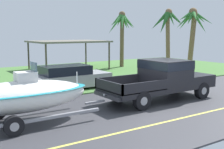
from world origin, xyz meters
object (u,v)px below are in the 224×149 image
(palm_tree_far_left, at_px, (193,24))
(boat_on_trailer, at_px, (19,97))
(palm_tree_mid, at_px, (122,25))
(parked_sedan_near, at_px, (68,78))
(carport_awning, at_px, (68,42))
(pickup_truck_towing, at_px, (164,77))
(palm_tree_near_right, at_px, (167,25))

(palm_tree_far_left, bearing_deg, boat_on_trailer, -158.37)
(palm_tree_mid, xyz_separation_m, palm_tree_far_left, (3.49, -5.18, -0.02))
(boat_on_trailer, bearing_deg, palm_tree_far_left, 21.63)
(palm_tree_far_left, bearing_deg, parked_sedan_near, -172.09)
(parked_sedan_near, bearing_deg, palm_tree_mid, 38.39)
(carport_awning, height_order, palm_tree_far_left, palm_tree_far_left)
(pickup_truck_towing, height_order, boat_on_trailer, boat_on_trailer)
(palm_tree_mid, bearing_deg, palm_tree_far_left, -56.05)
(parked_sedan_near, relative_size, palm_tree_near_right, 0.92)
(carport_awning, distance_m, palm_tree_near_right, 8.37)
(carport_awning, height_order, palm_tree_mid, palm_tree_mid)
(carport_awning, relative_size, palm_tree_mid, 1.20)
(parked_sedan_near, bearing_deg, palm_tree_near_right, 13.22)
(pickup_truck_towing, bearing_deg, palm_tree_far_left, 34.70)
(parked_sedan_near, bearing_deg, pickup_truck_towing, -59.36)
(pickup_truck_towing, xyz_separation_m, parked_sedan_near, (-2.83, 4.78, -0.39))
(palm_tree_mid, bearing_deg, boat_on_trailer, -137.72)
(pickup_truck_towing, relative_size, palm_tree_mid, 1.17)
(boat_on_trailer, relative_size, palm_tree_far_left, 1.20)
(parked_sedan_near, distance_m, palm_tree_mid, 11.52)
(parked_sedan_near, relative_size, palm_tree_far_left, 0.90)
(palm_tree_near_right, height_order, palm_tree_mid, palm_tree_mid)
(palm_tree_near_right, distance_m, palm_tree_far_left, 2.42)
(boat_on_trailer, bearing_deg, pickup_truck_towing, 0.00)
(boat_on_trailer, bearing_deg, palm_tree_mid, 42.28)
(palm_tree_mid, bearing_deg, parked_sedan_near, -141.61)
(pickup_truck_towing, height_order, palm_tree_far_left, palm_tree_far_left)
(boat_on_trailer, relative_size, parked_sedan_near, 1.35)
(pickup_truck_towing, distance_m, palm_tree_near_right, 10.34)
(pickup_truck_towing, bearing_deg, boat_on_trailer, -180.00)
(parked_sedan_near, height_order, carport_awning, carport_awning)
(parked_sedan_near, xyz_separation_m, palm_tree_mid, (8.68, 6.87, 3.21))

